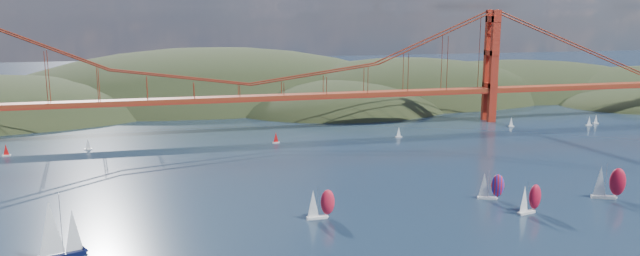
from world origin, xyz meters
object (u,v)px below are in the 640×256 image
at_px(racer_1, 529,198).
at_px(racer_2, 608,182).
at_px(sloop_navy, 57,230).
at_px(racer_rwb, 490,186).
at_px(racer_0, 320,203).

distance_m(racer_1, racer_2, 31.15).
distance_m(sloop_navy, racer_1, 121.99).
bearing_deg(racer_2, racer_rwb, -168.03).
relative_size(racer_0, racer_2, 0.84).
distance_m(sloop_navy, racer_rwb, 119.17).
distance_m(racer_0, racer_2, 88.05).
height_order(racer_2, racer_rwb, racer_2).
height_order(sloop_navy, racer_2, sloop_navy).
bearing_deg(sloop_navy, racer_1, -17.42).
xyz_separation_m(racer_2, racer_rwb, (-34.48, 7.88, -0.96)).
bearing_deg(racer_2, sloop_navy, -151.71).
bearing_deg(racer_1, sloop_navy, 166.71).
relative_size(sloop_navy, racer_rwb, 1.75).
relative_size(racer_2, racer_rwb, 1.23).
bearing_deg(racer_1, racer_0, 155.92).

